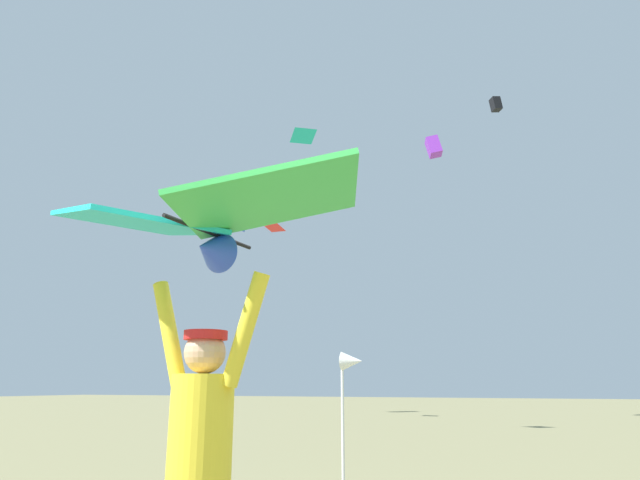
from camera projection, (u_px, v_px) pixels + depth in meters
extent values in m
cylinder|color=yellow|center=(201.00, 428.00, 2.94)|extent=(0.37, 0.37, 0.56)
sphere|color=tan|center=(205.00, 353.00, 3.05)|extent=(0.23, 0.23, 0.23)
cylinder|color=red|center=(206.00, 335.00, 3.07)|extent=(0.26, 0.26, 0.05)
cylinder|color=yellow|center=(246.00, 329.00, 2.96)|extent=(0.28, 0.11, 0.62)
cylinder|color=yellow|center=(169.00, 333.00, 3.19)|extent=(0.28, 0.11, 0.62)
cylinder|color=black|center=(211.00, 233.00, 3.22)|extent=(0.09, 0.79, 0.02)
cube|color=green|center=(269.00, 199.00, 2.94)|extent=(1.15, 1.07, 0.23)
cube|color=#19B2AD|center=(137.00, 222.00, 3.35)|extent=(1.20, 1.15, 0.23)
cone|color=blue|center=(210.00, 250.00, 3.20)|extent=(0.26, 0.22, 0.24)
cube|color=black|center=(496.00, 104.00, 28.60)|extent=(0.68, 0.62, 0.77)
cube|color=blue|center=(242.00, 218.00, 27.21)|extent=(1.05, 1.11, 1.24)
cube|color=purple|center=(434.00, 147.00, 23.88)|extent=(0.84, 0.71, 0.99)
pyramid|color=red|center=(274.00, 227.00, 23.64)|extent=(1.10, 1.08, 0.36)
pyramid|color=#19B2AD|center=(303.00, 135.00, 16.97)|extent=(0.78, 0.76, 0.35)
cylinder|color=silver|center=(343.00, 421.00, 7.15)|extent=(0.04, 0.04, 1.75)
cone|color=white|center=(352.00, 361.00, 7.29)|extent=(0.28, 0.24, 0.24)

